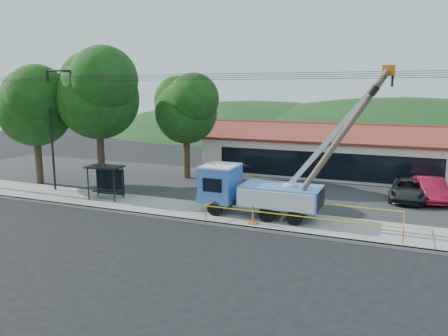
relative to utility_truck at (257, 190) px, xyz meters
name	(u,v)px	position (x,y,z in m)	size (l,w,h in m)	color
ground	(191,235)	(-2.12, -4.47, -1.71)	(120.00, 120.00, 0.00)	black
curb	(208,223)	(-2.12, -2.37, -1.63)	(60.00, 0.25, 0.15)	#9C9892
sidewalk	(221,214)	(-2.12, -0.47, -1.63)	(60.00, 4.00, 0.15)	#9C9892
parking_lot	(261,188)	(-2.12, 7.53, -1.66)	(60.00, 12.00, 0.10)	#28282B
strip_mall	(331,154)	(1.88, 15.51, 0.17)	(22.50, 8.53, 4.67)	beige
streetlight	(53,121)	(-15.90, 0.53, 3.60)	(2.13, 0.22, 9.00)	black
tree_west_near	(98,90)	(-14.12, 3.53, 5.82)	(7.56, 6.72, 10.80)	#332316
tree_west_far	(34,103)	(-19.12, 2.03, 4.83)	(6.84, 6.08, 9.48)	#332316
tree_lot	(186,106)	(-9.12, 8.53, 4.50)	(6.30, 5.60, 8.94)	#332316
hill_west	(255,132)	(-17.12, 50.53, -1.71)	(78.40, 56.00, 28.00)	#183A15
hill_center	(405,138)	(7.88, 50.53, -1.71)	(89.60, 64.00, 32.00)	#183A15
utility_truck	(257,190)	(0.00, 0.00, 0.00)	(10.77, 3.89, 8.64)	black
leaning_pole	(336,143)	(4.59, -0.58, 3.07)	(5.57, 1.82, 8.56)	brown
bus_shelter	(106,174)	(-10.87, -0.08, 0.11)	(2.51, 1.69, 2.30)	black
caution_tape	(303,212)	(2.92, -0.60, -0.88)	(10.62, 3.14, 0.91)	orange
car_silver	(227,185)	(-5.09, 7.71, -1.71)	(1.70, 4.22, 1.44)	#B8BBC0
car_red	(430,202)	(9.82, 8.05, -1.71)	(1.65, 4.73, 1.56)	maroon
car_dark	(408,201)	(8.45, 7.63, -1.71)	(2.36, 5.11, 1.42)	black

